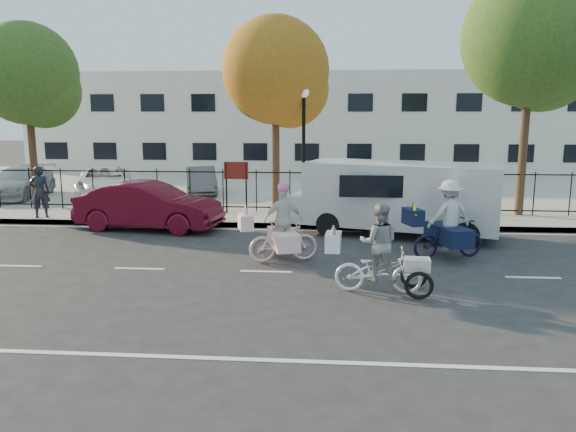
# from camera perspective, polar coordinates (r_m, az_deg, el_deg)

# --- Properties ---
(ground) EXTENTS (120.00, 120.00, 0.00)m
(ground) POSITION_cam_1_polar(r_m,az_deg,el_deg) (13.05, -2.25, -5.68)
(ground) COLOR #333334
(road_markings) EXTENTS (60.00, 9.52, 0.01)m
(road_markings) POSITION_cam_1_polar(r_m,az_deg,el_deg) (13.05, -2.25, -5.66)
(road_markings) COLOR silver
(road_markings) RESTS_ON ground
(curb) EXTENTS (60.00, 0.10, 0.15)m
(curb) POSITION_cam_1_polar(r_m,az_deg,el_deg) (17.92, -0.34, -0.99)
(curb) COLOR #A8A399
(curb) RESTS_ON ground
(sidewalk) EXTENTS (60.00, 2.20, 0.15)m
(sidewalk) POSITION_cam_1_polar(r_m,az_deg,el_deg) (18.94, -0.06, -0.36)
(sidewalk) COLOR #A8A399
(sidewalk) RESTS_ON ground
(parking_lot) EXTENTS (60.00, 15.60, 0.15)m
(parking_lot) POSITION_cam_1_polar(r_m,az_deg,el_deg) (27.72, 1.44, 3.07)
(parking_lot) COLOR #A8A399
(parking_lot) RESTS_ON ground
(iron_fence) EXTENTS (58.00, 0.06, 1.50)m
(iron_fence) POSITION_cam_1_polar(r_m,az_deg,el_deg) (19.89, 0.19, 2.57)
(iron_fence) COLOR black
(iron_fence) RESTS_ON sidewalk
(building) EXTENTS (34.00, 10.00, 6.00)m
(building) POSITION_cam_1_polar(r_m,az_deg,el_deg) (37.48, 2.32, 9.47)
(building) COLOR silver
(building) RESTS_ON ground
(lamppost) EXTENTS (0.36, 0.36, 4.33)m
(lamppost) POSITION_cam_1_polar(r_m,az_deg,el_deg) (19.28, 1.61, 8.91)
(lamppost) COLOR black
(lamppost) RESTS_ON sidewalk
(street_sign) EXTENTS (0.85, 0.06, 1.80)m
(street_sign) POSITION_cam_1_polar(r_m,az_deg,el_deg) (19.66, -5.29, 3.95)
(street_sign) COLOR black
(street_sign) RESTS_ON sidewalk
(zebra_trike) EXTENTS (2.15, 0.84, 1.84)m
(zebra_trike) POSITION_cam_1_polar(r_m,az_deg,el_deg) (11.56, 9.21, -4.28)
(zebra_trike) COLOR white
(zebra_trike) RESTS_ON ground
(unicorn_bike) EXTENTS (2.02, 1.46, 1.99)m
(unicorn_bike) POSITION_cam_1_polar(r_m,az_deg,el_deg) (13.75, -0.60, -1.68)
(unicorn_bike) COLOR beige
(unicorn_bike) RESTS_ON ground
(bull_bike) EXTENTS (2.21, 1.56, 1.99)m
(bull_bike) POSITION_cam_1_polar(r_m,az_deg,el_deg) (14.63, 15.91, -1.11)
(bull_bike) COLOR black
(bull_bike) RESTS_ON ground
(white_van) EXTENTS (6.56, 3.60, 2.17)m
(white_van) POSITION_cam_1_polar(r_m,az_deg,el_deg) (16.99, 11.07, 2.04)
(white_van) COLOR silver
(white_van) RESTS_ON ground
(red_sedan) EXTENTS (4.71, 2.20, 1.49)m
(red_sedan) POSITION_cam_1_polar(r_m,az_deg,el_deg) (18.10, -13.94, 0.99)
(red_sedan) COLOR #4F0919
(red_sedan) RESTS_ON ground
(pedestrian) EXTENTS (0.74, 0.60, 1.75)m
(pedestrian) POSITION_cam_1_polar(r_m,az_deg,el_deg) (20.51, -23.91, 2.26)
(pedestrian) COLOR black
(pedestrian) RESTS_ON sidewalk
(lot_car_a) EXTENTS (2.22, 4.51, 1.26)m
(lot_car_a) POSITION_cam_1_polar(r_m,az_deg,el_deg) (25.95, -25.61, 3.12)
(lot_car_a) COLOR #AAACB2
(lot_car_a) RESTS_ON parking_lot
(lot_car_b) EXTENTS (3.64, 5.12, 1.30)m
(lot_car_b) POSITION_cam_1_polar(r_m,az_deg,el_deg) (24.67, -18.12, 3.34)
(lot_car_b) COLOR white
(lot_car_b) RESTS_ON parking_lot
(lot_car_c) EXTENTS (2.17, 3.76, 1.17)m
(lot_car_c) POSITION_cam_1_polar(r_m,az_deg,el_deg) (24.70, -8.86, 3.60)
(lot_car_c) COLOR #505258
(lot_car_c) RESTS_ON parking_lot
(lot_car_d) EXTENTS (2.65, 4.55, 1.45)m
(lot_car_d) POSITION_cam_1_polar(r_m,az_deg,el_deg) (23.12, 8.88, 3.49)
(lot_car_d) COLOR #A6A8AE
(lot_car_d) RESTS_ON parking_lot
(tree_west) EXTENTS (3.80, 3.80, 6.97)m
(tree_west) POSITION_cam_1_polar(r_m,az_deg,el_deg) (23.63, -24.64, 12.55)
(tree_west) COLOR #442D1D
(tree_west) RESTS_ON ground
(tree_mid) EXTENTS (3.84, 3.84, 7.03)m
(tree_mid) POSITION_cam_1_polar(r_m,az_deg,el_deg) (20.62, -0.87, 14.04)
(tree_mid) COLOR #442D1D
(tree_mid) RESTS_ON ground
(tree_east) EXTENTS (4.56, 4.56, 8.35)m
(tree_east) POSITION_cam_1_polar(r_m,az_deg,el_deg) (20.99, 23.80, 15.67)
(tree_east) COLOR #442D1D
(tree_east) RESTS_ON ground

